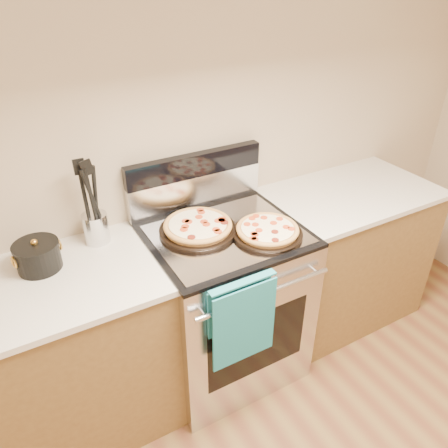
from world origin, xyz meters
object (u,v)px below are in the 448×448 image
utensil_crock (96,228)px  pepperoni_pizza_front (267,231)px  saucepan (38,257)px  pepperoni_pizza_back (198,227)px  range_body (224,303)px

utensil_crock → pepperoni_pizza_front: bearing=-27.4°
saucepan → pepperoni_pizza_front: bearing=-16.0°
saucepan → utensil_crock: bearing=17.3°
pepperoni_pizza_back → utensil_crock: 0.48m
pepperoni_pizza_front → saucepan: (-1.01, 0.29, 0.02)m
range_body → utensil_crock: bearing=156.9°
range_body → saucepan: saucepan is taller
range_body → saucepan: 1.00m
range_body → pepperoni_pizza_back: bearing=154.0°
utensil_crock → saucepan: bearing=-162.7°
range_body → saucepan: (-0.84, 0.15, 0.52)m
range_body → pepperoni_pizza_front: bearing=-39.9°
pepperoni_pizza_back → utensil_crock: bearing=157.7°
pepperoni_pizza_back → range_body: bearing=-26.0°
utensil_crock → saucepan: utensil_crock is taller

